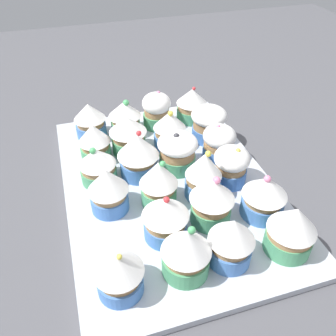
{
  "coord_description": "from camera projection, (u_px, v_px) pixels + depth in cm",
  "views": [
    {
      "loc": [
        41.46,
        -12.73,
        39.48
      ],
      "look_at": [
        0.0,
        0.0,
        4.2
      ],
      "focal_mm": 37.95,
      "sensor_mm": 36.0,
      "label": 1
    }
  ],
  "objects": [
    {
      "name": "cupcake_4",
      "position": [
        119.0,
        272.0,
        0.4
      ],
      "size": [
        5.96,
        5.96,
        7.05
      ],
      "color": "#477AC6",
      "rests_on": "baking_tray"
    },
    {
      "name": "baking_tray",
      "position": [
        168.0,
        185.0,
        0.58
      ],
      "size": [
        46.53,
        32.74,
        1.2
      ],
      "color": "silver",
      "rests_on": "ground_plane"
    },
    {
      "name": "cupcake_20",
      "position": [
        231.0,
        165.0,
        0.56
      ],
      "size": [
        5.67,
        5.67,
        6.84
      ],
      "color": "#477AC6",
      "rests_on": "baking_tray"
    },
    {
      "name": "cupcake_2",
      "position": [
        98.0,
        165.0,
        0.56
      ],
      "size": [
        5.9,
        5.9,
        6.59
      ],
      "color": "#4C9E6B",
      "rests_on": "baking_tray"
    },
    {
      "name": "cupcake_15",
      "position": [
        212.0,
        200.0,
        0.49
      ],
      "size": [
        6.28,
        6.28,
        7.84
      ],
      "color": "#4C9E6B",
      "rests_on": "baking_tray"
    },
    {
      "name": "cupcake_19",
      "position": [
        219.0,
        142.0,
        0.61
      ],
      "size": [
        5.69,
        5.69,
        6.7
      ],
      "color": "#477AC6",
      "rests_on": "baking_tray"
    },
    {
      "name": "cupcake_17",
      "position": [
        192.0,
        104.0,
        0.71
      ],
      "size": [
        6.06,
        6.06,
        6.92
      ],
      "color": "#4C9E6B",
      "rests_on": "baking_tray"
    },
    {
      "name": "cupcake_18",
      "position": [
        209.0,
        122.0,
        0.65
      ],
      "size": [
        6.6,
        6.6,
        6.62
      ],
      "color": "#477AC6",
      "rests_on": "baking_tray"
    },
    {
      "name": "cupcake_9",
      "position": [
        165.0,
        217.0,
        0.47
      ],
      "size": [
        6.35,
        6.35,
        7.19
      ],
      "color": "#477AC6",
      "rests_on": "baking_tray"
    },
    {
      "name": "cupcake_5",
      "position": [
        125.0,
        116.0,
        0.67
      ],
      "size": [
        6.15,
        6.15,
        6.9
      ],
      "color": "#4C9E6B",
      "rests_on": "baking_tray"
    },
    {
      "name": "cupcake_11",
      "position": [
        157.0,
        110.0,
        0.69
      ],
      "size": [
        5.57,
        5.57,
        7.28
      ],
      "color": "#4C9E6B",
      "rests_on": "baking_tray"
    },
    {
      "name": "cupcake_10",
      "position": [
        186.0,
        251.0,
        0.42
      ],
      "size": [
        6.19,
        6.19,
        7.75
      ],
      "color": "#4C9E6B",
      "rests_on": "baking_tray"
    },
    {
      "name": "ground_plane",
      "position": [
        168.0,
        194.0,
        0.59
      ],
      "size": [
        180.0,
        180.0,
        3.0
      ],
      "primitive_type": "cube",
      "color": "#4C4C51"
    },
    {
      "name": "cupcake_3",
      "position": [
        108.0,
        189.0,
        0.51
      ],
      "size": [
        5.94,
        5.94,
        7.35
      ],
      "color": "#477AC6",
      "rests_on": "baking_tray"
    },
    {
      "name": "cupcake_8",
      "position": [
        159.0,
        182.0,
        0.52
      ],
      "size": [
        5.73,
        5.73,
        7.98
      ],
      "color": "#4C9E6B",
      "rests_on": "baking_tray"
    },
    {
      "name": "cupcake_6",
      "position": [
        128.0,
        134.0,
        0.62
      ],
      "size": [
        6.6,
        6.6,
        7.05
      ],
      "color": "#4C9E6B",
      "rests_on": "baking_tray"
    },
    {
      "name": "cupcake_7",
      "position": [
        138.0,
        154.0,
        0.57
      ],
      "size": [
        6.75,
        6.75,
        8.09
      ],
      "color": "#477AC6",
      "rests_on": "baking_tray"
    },
    {
      "name": "cupcake_12",
      "position": [
        170.0,
        129.0,
        0.64
      ],
      "size": [
        5.84,
        5.84,
        7.4
      ],
      "color": "#477AC6",
      "rests_on": "baking_tray"
    },
    {
      "name": "cupcake_16",
      "position": [
        231.0,
        240.0,
        0.44
      ],
      "size": [
        5.87,
        5.87,
        7.3
      ],
      "color": "#477AC6",
      "rests_on": "baking_tray"
    },
    {
      "name": "cupcake_13",
      "position": [
        177.0,
        151.0,
        0.59
      ],
      "size": [
        6.65,
        6.65,
        6.98
      ],
      "color": "#4C9E6B",
      "rests_on": "baking_tray"
    },
    {
      "name": "cupcake_1",
      "position": [
        94.0,
        141.0,
        0.61
      ],
      "size": [
        5.45,
        5.45,
        6.78
      ],
      "color": "#4C9E6B",
      "rests_on": "baking_tray"
    },
    {
      "name": "cupcake_22",
      "position": [
        292.0,
        229.0,
        0.45
      ],
      "size": [
        6.34,
        6.34,
        7.43
      ],
      "color": "#4C9E6B",
      "rests_on": "baking_tray"
    },
    {
      "name": "cupcake_0",
      "position": [
        90.0,
        120.0,
        0.66
      ],
      "size": [
        5.86,
        5.86,
        6.88
      ],
      "color": "#477AC6",
      "rests_on": "baking_tray"
    },
    {
      "name": "cupcake_14",
      "position": [
        204.0,
        175.0,
        0.53
      ],
      "size": [
        5.55,
        5.55,
        8.21
      ],
      "color": "#477AC6",
      "rests_on": "baking_tray"
    },
    {
      "name": "cupcake_21",
      "position": [
        264.0,
        196.0,
        0.5
      ],
      "size": [
        6.42,
        6.42,
        7.16
      ],
      "color": "#477AC6",
      "rests_on": "baking_tray"
    }
  ]
}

